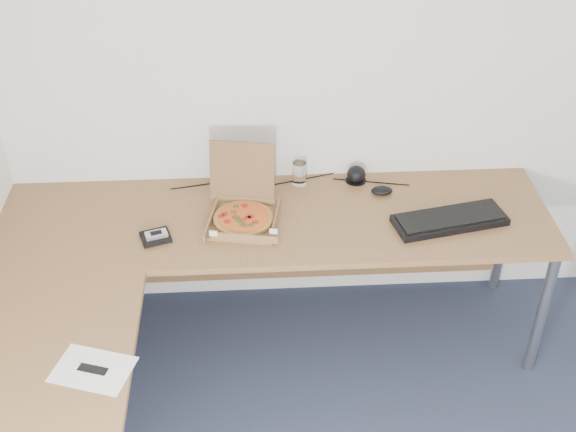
{
  "coord_description": "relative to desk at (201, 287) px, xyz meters",
  "views": [
    {
      "loc": [
        -0.6,
        -1.38,
        2.72
      ],
      "look_at": [
        -0.45,
        1.28,
        0.82
      ],
      "focal_mm": 47.2,
      "sensor_mm": 36.0,
      "label": 1
    }
  ],
  "objects": [
    {
      "name": "pizza_box",
      "position": [
        0.18,
        0.41,
        0.07
      ],
      "size": [
        0.3,
        0.35,
        0.3
      ],
      "rotation": [
        0.0,
        0.0,
        -0.18
      ],
      "color": "olive",
      "rests_on": "desk"
    },
    {
      "name": "paper_sheet",
      "position": [
        -0.36,
        -0.46,
        0.03
      ],
      "size": [
        0.32,
        0.27,
        0.0
      ],
      "primitive_type": "cube",
      "rotation": [
        0.0,
        0.0,
        -0.32
      ],
      "color": "white",
      "rests_on": "desk"
    },
    {
      "name": "mouse",
      "position": [
        0.83,
        0.59,
        0.05
      ],
      "size": [
        0.12,
        0.09,
        0.04
      ],
      "primitive_type": "ellipsoid",
      "rotation": [
        0.0,
        0.0,
        -0.31
      ],
      "color": "black",
      "rests_on": "desk"
    },
    {
      "name": "phone",
      "position": [
        -0.2,
        0.29,
        0.06
      ],
      "size": [
        0.1,
        0.07,
        0.02
      ],
      "primitive_type": "cube",
      "rotation": [
        0.0,
        0.0,
        0.3
      ],
      "color": "#B2B5BA",
      "rests_on": "wallet"
    },
    {
      "name": "keyboard",
      "position": [
        1.1,
        0.34,
        0.05
      ],
      "size": [
        0.53,
        0.28,
        0.03
      ],
      "primitive_type": "cube",
      "rotation": [
        0.0,
        0.0,
        0.21
      ],
      "color": "black",
      "rests_on": "desk"
    },
    {
      "name": "wallet",
      "position": [
        -0.2,
        0.29,
        0.04
      ],
      "size": [
        0.15,
        0.14,
        0.02
      ],
      "primitive_type": "cube",
      "rotation": [
        0.0,
        0.0,
        0.32
      ],
      "color": "black",
      "rests_on": "desk"
    },
    {
      "name": "dome_speaker",
      "position": [
        0.73,
        0.71,
        0.07
      ],
      "size": [
        0.1,
        0.1,
        0.09
      ],
      "primitive_type": "ellipsoid",
      "color": "black",
      "rests_on": "desk"
    },
    {
      "name": "drinking_glass",
      "position": [
        0.45,
        0.7,
        0.09
      ],
      "size": [
        0.07,
        0.07,
        0.12
      ],
      "primitive_type": "cylinder",
      "color": "white",
      "rests_on": "desk"
    },
    {
      "name": "room_shell",
      "position": [
        0.82,
        -0.97,
        0.55
      ],
      "size": [
        3.5,
        3.5,
        2.5
      ],
      "primitive_type": null,
      "color": "silver",
      "rests_on": "ground"
    },
    {
      "name": "desk",
      "position": [
        0.0,
        0.0,
        0.0
      ],
      "size": [
        2.5,
        2.2,
        0.73
      ],
      "color": "olive",
      "rests_on": "ground"
    },
    {
      "name": "cable_bundle",
      "position": [
        0.38,
        0.71,
        0.03
      ],
      "size": [
        0.55,
        0.11,
        0.01
      ],
      "primitive_type": null,
      "rotation": [
        0.0,
        0.0,
        0.14
      ],
      "color": "black",
      "rests_on": "desk"
    }
  ]
}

